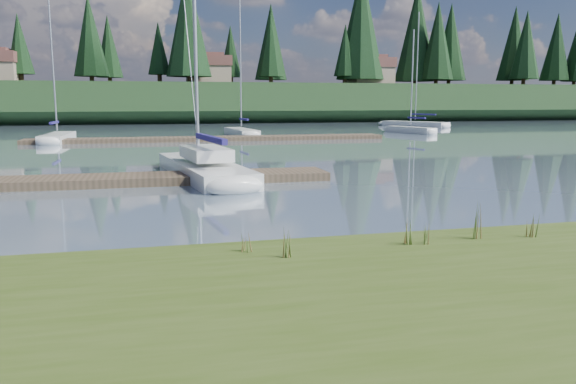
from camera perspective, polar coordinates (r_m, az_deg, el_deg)
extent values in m
plane|color=slate|center=(41.69, -10.48, 5.10)|extent=(200.00, 200.00, 0.00)
cube|color=#3B4D1A|center=(6.61, 9.09, -15.46)|extent=(60.00, 9.00, 0.35)
cube|color=black|center=(84.55, -12.28, 8.78)|extent=(200.00, 20.00, 5.00)
cube|color=silver|center=(22.18, -8.62, 2.16)|extent=(3.19, 8.94, 0.70)
ellipsoid|color=silver|center=(26.44, -10.80, 3.23)|extent=(2.22, 2.63, 0.70)
cube|color=navy|center=(20.81, -7.89, 5.39)|extent=(0.75, 3.97, 0.20)
cube|color=silver|center=(21.62, -8.37, 3.93)|extent=(1.82, 3.34, 0.45)
cube|color=#4C3D2C|center=(20.77, -18.08, 1.13)|extent=(16.00, 2.00, 0.30)
cube|color=#4C3D2C|center=(41.84, -7.74, 5.39)|extent=(26.00, 2.20, 0.30)
cube|color=silver|center=(43.95, -22.36, 5.05)|extent=(1.74, 6.89, 0.70)
ellipsoid|color=silver|center=(47.32, -21.65, 5.35)|extent=(1.54, 1.91, 0.70)
cylinder|color=silver|center=(43.98, -22.85, 12.77)|extent=(0.12, 0.12, 10.70)
cube|color=navy|center=(42.97, -22.67, 6.53)|extent=(0.27, 2.73, 0.20)
cube|color=silver|center=(47.79, -4.76, 6.00)|extent=(2.09, 6.76, 0.70)
ellipsoid|color=silver|center=(51.02, -5.67, 6.19)|extent=(1.61, 1.94, 0.70)
cylinder|color=silver|center=(47.81, -4.85, 12.83)|extent=(0.12, 0.12, 10.23)
cube|color=navy|center=(46.86, -4.50, 7.38)|extent=(0.43, 2.65, 0.20)
cube|color=silver|center=(52.51, 12.32, 6.11)|extent=(2.81, 5.53, 0.70)
ellipsoid|color=silver|center=(54.49, 10.36, 6.28)|extent=(1.57, 1.76, 0.70)
cylinder|color=silver|center=(52.48, 12.51, 11.30)|extent=(0.12, 0.12, 8.35)
cube|color=navy|center=(51.93, 12.93, 7.36)|extent=(0.84, 2.11, 0.20)
cube|color=silver|center=(66.10, 12.78, 6.70)|extent=(5.48, 7.78, 0.70)
ellipsoid|color=silver|center=(68.39, 10.01, 6.87)|extent=(2.57, 2.73, 0.70)
cylinder|color=silver|center=(66.15, 12.98, 12.32)|extent=(0.12, 0.12, 11.82)
cube|color=navy|center=(65.47, 13.61, 7.68)|extent=(1.73, 2.84, 0.20)
cone|color=#475B23|center=(9.34, -0.50, -5.01)|extent=(0.03, 0.03, 0.55)
cone|color=brown|center=(9.31, 0.26, -5.40)|extent=(0.03, 0.03, 0.44)
cone|color=#475B23|center=(9.37, -0.18, -4.79)|extent=(0.03, 0.03, 0.60)
cone|color=brown|center=(9.36, 0.38, -5.49)|extent=(0.03, 0.03, 0.38)
cone|color=#475B23|center=(9.27, -0.26, -5.29)|extent=(0.03, 0.03, 0.49)
cone|color=#475B23|center=(10.38, 11.56, -3.92)|extent=(0.03, 0.03, 0.48)
cone|color=brown|center=(10.38, 12.27, -4.23)|extent=(0.03, 0.03, 0.39)
cone|color=#475B23|center=(10.43, 11.79, -3.74)|extent=(0.03, 0.03, 0.53)
cone|color=brown|center=(10.43, 12.31, -4.30)|extent=(0.03, 0.03, 0.34)
cone|color=#475B23|center=(10.32, 11.84, -4.14)|extent=(0.03, 0.03, 0.43)
cone|color=#475B23|center=(11.16, 18.22, -2.78)|extent=(0.03, 0.03, 0.67)
cone|color=brown|center=(11.18, 18.87, -3.15)|extent=(0.03, 0.03, 0.54)
cone|color=#475B23|center=(11.21, 18.41, -2.56)|extent=(0.03, 0.03, 0.74)
cone|color=brown|center=(11.23, 18.88, -3.27)|extent=(0.03, 0.03, 0.47)
cone|color=#475B23|center=(11.11, 18.52, -3.03)|extent=(0.03, 0.03, 0.60)
cone|color=#475B23|center=(9.75, -4.83, -4.83)|extent=(0.03, 0.03, 0.41)
cone|color=brown|center=(9.71, -4.12, -5.14)|extent=(0.03, 0.03, 0.33)
cone|color=#475B23|center=(9.78, -4.51, -4.66)|extent=(0.03, 0.03, 0.46)
cone|color=brown|center=(9.76, -3.98, -5.19)|extent=(0.03, 0.03, 0.29)
cone|color=#475B23|center=(9.68, -4.64, -5.06)|extent=(0.03, 0.03, 0.37)
cone|color=#475B23|center=(10.51, 13.30, -4.14)|extent=(0.03, 0.03, 0.37)
cone|color=brown|center=(10.51, 14.00, -4.37)|extent=(0.03, 0.03, 0.29)
cone|color=#475B23|center=(10.56, 13.52, -3.98)|extent=(0.03, 0.03, 0.40)
cone|color=brown|center=(10.56, 14.04, -4.41)|extent=(0.03, 0.03, 0.26)
cone|color=#475B23|center=(10.46, 13.60, -4.32)|extent=(0.03, 0.03, 0.33)
cone|color=#475B23|center=(11.61, 23.33, -3.05)|extent=(0.03, 0.03, 0.50)
cone|color=brown|center=(11.63, 23.95, -3.32)|extent=(0.03, 0.03, 0.40)
cone|color=#475B23|center=(11.66, 23.49, -2.88)|extent=(0.03, 0.03, 0.55)
cone|color=brown|center=(11.69, 23.94, -3.39)|extent=(0.03, 0.03, 0.35)
cone|color=#475B23|center=(11.57, 23.64, -3.24)|extent=(0.03, 0.03, 0.45)
cube|color=#33281C|center=(10.59, -0.22, -6.38)|extent=(60.00, 0.50, 0.14)
cylinder|color=#382619|center=(83.91, -19.30, 10.80)|extent=(0.60, 0.60, 1.80)
cone|color=black|center=(84.32, -19.52, 14.77)|extent=(4.84, 4.84, 11.00)
cylinder|color=#382619|center=(77.76, -9.96, 11.33)|extent=(0.60, 0.60, 1.80)
cone|color=black|center=(78.37, -10.12, 16.60)|extent=(6.16, 6.16, 14.00)
cylinder|color=#382619|center=(83.40, -1.74, 11.31)|extent=(0.60, 0.60, 1.80)
cone|color=black|center=(83.72, -1.76, 14.70)|extent=(3.96, 3.96, 9.00)
cylinder|color=#382619|center=(85.18, 7.30, 11.20)|extent=(0.60, 0.60, 1.80)
cone|color=black|center=(85.84, 7.41, 16.61)|extent=(7.04, 7.04, 16.00)
cylinder|color=#382619|center=(93.74, 14.79, 10.79)|extent=(0.60, 0.60, 1.80)
cone|color=black|center=(94.15, 14.95, 14.62)|extent=(5.28, 5.28, 12.00)
cylinder|color=#382619|center=(97.30, 22.79, 10.32)|extent=(0.60, 0.60, 1.80)
cone|color=black|center=(97.63, 23.00, 13.61)|extent=(4.62, 4.62, 10.50)
cube|color=gray|center=(83.01, -8.11, 11.58)|extent=(6.00, 5.00, 2.80)
cube|color=brown|center=(83.13, -8.14, 13.03)|extent=(6.30, 5.30, 1.40)
cube|color=brown|center=(83.18, -8.15, 13.58)|extent=(4.20, 3.60, 0.70)
cube|color=gray|center=(86.85, 8.32, 11.47)|extent=(6.00, 5.00, 2.80)
cube|color=brown|center=(86.96, 8.36, 12.85)|extent=(6.30, 5.30, 1.40)
cube|color=brown|center=(87.02, 8.37, 13.38)|extent=(4.20, 3.60, 0.70)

